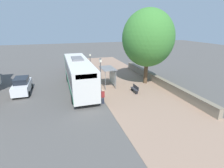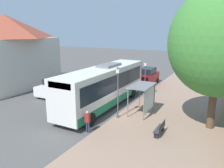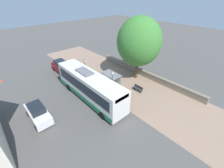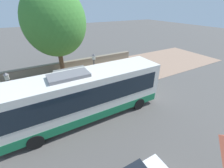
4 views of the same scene
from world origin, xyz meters
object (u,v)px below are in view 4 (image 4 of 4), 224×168
(street_lamp_far, at_px, (95,72))
(pedestrian, at_px, (129,82))
(shade_tree, at_px, (55,22))
(street_lamp_near, at_px, (12,93))
(bus_shelter, at_px, (71,74))
(bus, at_px, (84,95))
(bench, at_px, (93,74))

(street_lamp_far, bearing_deg, pedestrian, 79.25)
(street_lamp_far, xyz_separation_m, shade_tree, (-6.73, -1.48, 3.62))
(street_lamp_near, relative_size, street_lamp_far, 0.92)
(pedestrian, bearing_deg, bus_shelter, -112.97)
(street_lamp_near, xyz_separation_m, street_lamp_far, (-0.03, 6.33, 0.19))
(bus, relative_size, bus_shelter, 4.11)
(bus_shelter, bearing_deg, street_lamp_near, -71.48)
(street_lamp_near, distance_m, shade_tree, 9.15)
(bus_shelter, relative_size, pedestrian, 1.83)
(shade_tree, bearing_deg, street_lamp_near, -35.65)
(bus, bearing_deg, street_lamp_near, -117.20)
(pedestrian, distance_m, bench, 4.93)
(bench, bearing_deg, bus_shelter, -52.76)
(shade_tree, bearing_deg, street_lamp_far, 12.40)
(bus_shelter, height_order, shade_tree, shade_tree)
(bus_shelter, distance_m, bench, 4.19)
(bus, distance_m, street_lamp_near, 5.01)
(bench, xyz_separation_m, street_lamp_near, (3.88, -7.69, 1.82))
(pedestrian, bearing_deg, bench, -156.19)
(street_lamp_far, bearing_deg, shade_tree, -167.60)
(bus, height_order, bench, bus)
(pedestrian, xyz_separation_m, shade_tree, (-7.37, -4.82, 5.18))
(street_lamp_far, distance_m, shade_tree, 7.79)
(bench, height_order, street_lamp_near, street_lamp_near)
(pedestrian, xyz_separation_m, street_lamp_far, (-0.63, -3.34, 1.55))
(bus, height_order, street_lamp_near, bus)
(pedestrian, height_order, street_lamp_near, street_lamp_near)
(bench, bearing_deg, street_lamp_far, -19.40)
(bus, bearing_deg, bus_shelter, 177.68)
(bench, distance_m, street_lamp_near, 8.80)
(bus, xyz_separation_m, shade_tree, (-9.05, 0.40, 4.11))
(bus, xyz_separation_m, bench, (-6.17, 3.24, -1.51))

